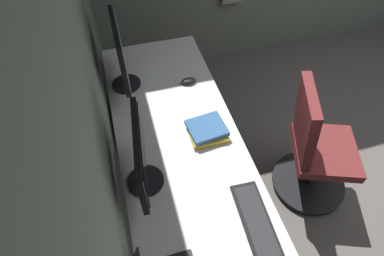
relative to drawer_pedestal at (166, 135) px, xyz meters
name	(u,v)px	position (x,y,z in m)	size (l,w,h in m)	color
wall_back	(84,154)	(-0.76, 0.41, 0.95)	(4.57, 0.10, 2.60)	slate
desk	(184,160)	(-0.47, -0.03, 0.32)	(2.24, 0.74, 0.73)	white
drawer_pedestal	(166,135)	(0.00, 0.00, 0.00)	(0.40, 0.51, 0.69)	white
monitor_primary	(141,157)	(-0.59, 0.22, 0.62)	(0.49, 0.20, 0.41)	black
monitor_secondary	(120,54)	(0.21, 0.21, 0.65)	(0.50, 0.20, 0.47)	black
keyboard_main	(256,221)	(-0.96, -0.27, 0.39)	(0.43, 0.16, 0.02)	black
mouse_main	(189,81)	(0.11, -0.22, 0.40)	(0.06, 0.10, 0.03)	black
book_stack_near	(207,130)	(-0.36, -0.20, 0.41)	(0.22, 0.24, 0.06)	gold
office_chair	(314,151)	(-0.50, -0.95, 0.11)	(0.56, 0.61, 0.97)	maroon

